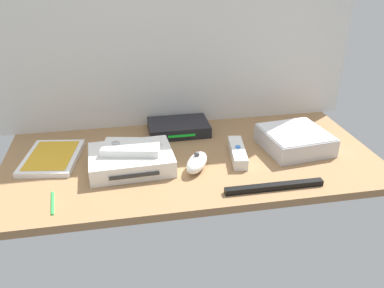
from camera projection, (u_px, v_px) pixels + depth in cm
name	position (u px, v px, depth cm)	size (l,w,h in cm)	color
ground_plane	(192.00, 160.00, 109.06)	(100.00, 48.00, 2.00)	#936D47
back_wall	(176.00, 20.00, 115.95)	(110.00, 1.20, 64.00)	silver
game_console	(131.00, 160.00, 102.81)	(21.71, 17.24, 4.40)	white
mini_computer	(295.00, 140.00, 112.19)	(18.81, 18.81, 5.30)	silver
game_case	(52.00, 158.00, 106.86)	(16.36, 20.87, 1.56)	white
network_router	(179.00, 127.00, 122.12)	(18.04, 12.44, 3.40)	black
remote_wand	(238.00, 152.00, 107.87)	(5.86, 15.18, 3.40)	white
remote_nunchuk	(198.00, 162.00, 101.86)	(8.81, 10.86, 5.10)	white
remote_classic_pad	(131.00, 147.00, 101.95)	(15.72, 10.75, 2.40)	white
sensor_bar	(274.00, 187.00, 94.12)	(24.00, 1.80, 1.40)	black
stylus_pen	(52.00, 202.00, 89.04)	(0.70, 0.70, 9.00)	green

